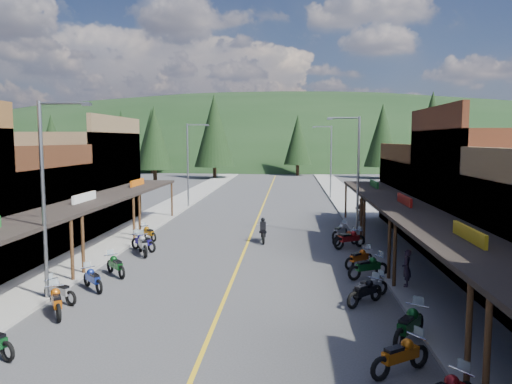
% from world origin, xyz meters
% --- Properties ---
extents(ground, '(220.00, 220.00, 0.00)m').
position_xyz_m(ground, '(0.00, 0.00, 0.00)').
color(ground, '#38383A').
rests_on(ground, ground).
extents(centerline, '(0.15, 90.00, 0.01)m').
position_xyz_m(centerline, '(0.00, 20.00, 0.01)').
color(centerline, gold).
rests_on(centerline, ground).
extents(sidewalk_west, '(3.40, 94.00, 0.15)m').
position_xyz_m(sidewalk_west, '(-8.70, 20.00, 0.07)').
color(sidewalk_west, gray).
rests_on(sidewalk_west, ground).
extents(sidewalk_east, '(3.40, 94.00, 0.15)m').
position_xyz_m(sidewalk_east, '(8.70, 20.00, 0.07)').
color(sidewalk_east, gray).
rests_on(sidewalk_east, ground).
extents(shop_west_3, '(10.90, 10.20, 8.20)m').
position_xyz_m(shop_west_3, '(-13.78, 11.30, 3.52)').
color(shop_west_3, brown).
rests_on(shop_west_3, ground).
extents(shop_east_2, '(10.90, 9.00, 8.20)m').
position_xyz_m(shop_east_2, '(13.78, 1.70, 3.52)').
color(shop_east_2, '#562B19').
rests_on(shop_east_2, ground).
extents(shop_east_3, '(10.90, 10.20, 6.20)m').
position_xyz_m(shop_east_3, '(13.75, 11.30, 2.53)').
color(shop_east_3, '#4C2D16').
rests_on(shop_east_3, ground).
extents(streetlight_0, '(2.16, 0.18, 8.00)m').
position_xyz_m(streetlight_0, '(-6.95, -6.00, 4.46)').
color(streetlight_0, gray).
rests_on(streetlight_0, ground).
extents(streetlight_1, '(2.16, 0.18, 8.00)m').
position_xyz_m(streetlight_1, '(-6.95, 22.00, 4.46)').
color(streetlight_1, gray).
rests_on(streetlight_1, ground).
extents(streetlight_2, '(2.16, 0.18, 8.00)m').
position_xyz_m(streetlight_2, '(6.95, 8.00, 4.46)').
color(streetlight_2, gray).
rests_on(streetlight_2, ground).
extents(streetlight_3, '(2.16, 0.18, 8.00)m').
position_xyz_m(streetlight_3, '(6.95, 30.00, 4.46)').
color(streetlight_3, gray).
rests_on(streetlight_3, ground).
extents(ridge_hill, '(310.00, 140.00, 60.00)m').
position_xyz_m(ridge_hill, '(0.00, 135.00, 0.00)').
color(ridge_hill, black).
rests_on(ridge_hill, ground).
extents(pine_0, '(5.04, 5.04, 11.00)m').
position_xyz_m(pine_0, '(-40.00, 62.00, 6.48)').
color(pine_0, black).
rests_on(pine_0, ground).
extents(pine_1, '(5.88, 5.88, 12.50)m').
position_xyz_m(pine_1, '(-24.00, 70.00, 7.24)').
color(pine_1, black).
rests_on(pine_1, ground).
extents(pine_2, '(6.72, 6.72, 14.00)m').
position_xyz_m(pine_2, '(-10.00, 58.00, 7.99)').
color(pine_2, black).
rests_on(pine_2, ground).
extents(pine_3, '(5.04, 5.04, 11.00)m').
position_xyz_m(pine_3, '(4.00, 66.00, 6.48)').
color(pine_3, black).
rests_on(pine_3, ground).
extents(pine_4, '(5.88, 5.88, 12.50)m').
position_xyz_m(pine_4, '(18.00, 60.00, 7.24)').
color(pine_4, black).
rests_on(pine_4, ground).
extents(pine_5, '(6.72, 6.72, 14.00)m').
position_xyz_m(pine_5, '(34.00, 72.00, 7.99)').
color(pine_5, black).
rests_on(pine_5, ground).
extents(pine_7, '(5.88, 5.88, 12.50)m').
position_xyz_m(pine_7, '(-32.00, 76.00, 7.24)').
color(pine_7, black).
rests_on(pine_7, ground).
extents(pine_8, '(4.48, 4.48, 10.00)m').
position_xyz_m(pine_8, '(-22.00, 40.00, 5.98)').
color(pine_8, black).
rests_on(pine_8, ground).
extents(pine_9, '(4.93, 4.93, 10.80)m').
position_xyz_m(pine_9, '(24.00, 45.00, 6.38)').
color(pine_9, black).
rests_on(pine_9, ground).
extents(pine_10, '(5.38, 5.38, 11.60)m').
position_xyz_m(pine_10, '(-18.00, 50.00, 6.78)').
color(pine_10, black).
rests_on(pine_10, ground).
extents(pine_11, '(5.82, 5.82, 12.40)m').
position_xyz_m(pine_11, '(20.00, 38.00, 7.19)').
color(pine_11, black).
rests_on(pine_11, ground).
extents(bike_west_4, '(1.67, 2.15, 1.19)m').
position_xyz_m(bike_west_4, '(-5.94, -7.62, 0.60)').
color(bike_west_4, '#B8540D').
rests_on(bike_west_4, ground).
extents(bike_west_5, '(1.97, 1.47, 1.09)m').
position_xyz_m(bike_west_5, '(-6.49, -6.20, 0.54)').
color(bike_west_5, gray).
rests_on(bike_west_5, ground).
extents(bike_west_6, '(1.79, 1.86, 1.11)m').
position_xyz_m(bike_west_6, '(-5.84, -4.47, 0.55)').
color(bike_west_6, navy).
rests_on(bike_west_6, ground).
extents(bike_west_7, '(1.82, 1.93, 1.14)m').
position_xyz_m(bike_west_7, '(-5.65, -2.15, 0.57)').
color(bike_west_7, '#0B3B14').
rests_on(bike_west_7, ground).
extents(bike_west_8, '(1.69, 2.39, 1.30)m').
position_xyz_m(bike_west_8, '(-5.62, 2.17, 0.65)').
color(bike_west_8, gray).
rests_on(bike_west_8, ground).
extents(bike_west_9, '(2.09, 1.74, 1.18)m').
position_xyz_m(bike_west_9, '(-5.90, 3.19, 0.59)').
color(bike_west_9, navy).
rests_on(bike_west_9, ground).
extents(bike_west_10, '(1.76, 1.77, 1.07)m').
position_xyz_m(bike_west_10, '(-6.49, 6.30, 0.54)').
color(bike_west_10, '#995E0A').
rests_on(bike_west_10, ground).
extents(bike_east_3, '(2.12, 1.75, 1.20)m').
position_xyz_m(bike_east_3, '(5.73, -11.47, 0.60)').
color(bike_east_3, '#9F4C0B').
rests_on(bike_east_3, ground).
extents(bike_east_4, '(1.93, 2.36, 1.32)m').
position_xyz_m(bike_east_4, '(6.47, -9.31, 0.66)').
color(bike_east_4, '#0D4118').
rests_on(bike_east_4, ground).
extents(bike_east_5, '(1.95, 1.93, 1.18)m').
position_xyz_m(bike_east_5, '(5.62, -5.60, 0.59)').
color(bike_east_5, black).
rests_on(bike_east_5, ground).
extents(bike_east_6, '(1.87, 1.58, 1.06)m').
position_xyz_m(bike_east_6, '(5.97, -4.69, 0.53)').
color(bike_east_6, '#A3A4A9').
rests_on(bike_east_6, ground).
extents(bike_east_7, '(2.24, 1.63, 1.23)m').
position_xyz_m(bike_east_7, '(6.32, -1.82, 0.61)').
color(bike_east_7, '#0C4018').
rests_on(bike_east_7, ground).
extents(bike_east_8, '(1.92, 1.79, 1.13)m').
position_xyz_m(bike_east_8, '(6.18, 0.15, 0.56)').
color(bike_east_8, '#A8430C').
rests_on(bike_east_8, ground).
extents(bike_east_9, '(2.29, 1.81, 1.28)m').
position_xyz_m(bike_east_9, '(6.24, 4.74, 0.64)').
color(bike_east_9, maroon).
rests_on(bike_east_9, ground).
extents(bike_east_10, '(1.97, 1.52, 1.09)m').
position_xyz_m(bike_east_10, '(6.10, 5.56, 0.55)').
color(bike_east_10, maroon).
rests_on(bike_east_10, ground).
extents(bike_east_11, '(1.65, 2.13, 1.18)m').
position_xyz_m(bike_east_11, '(5.91, 7.39, 0.59)').
color(bike_east_11, '#A9A8AD').
rests_on(bike_east_11, ground).
extents(rider_on_bike, '(0.89, 2.19, 1.63)m').
position_xyz_m(rider_on_bike, '(0.96, 6.23, 0.65)').
color(rider_on_bike, black).
rests_on(rider_on_bike, ground).
extents(pedestrian_east_a, '(0.49, 0.65, 1.61)m').
position_xyz_m(pedestrian_east_a, '(7.71, -3.44, 0.95)').
color(pedestrian_east_a, '#2D2030').
rests_on(pedestrian_east_a, sidewalk_east).
extents(pedestrian_east_b, '(0.89, 0.54, 1.80)m').
position_xyz_m(pedestrian_east_b, '(8.22, 14.37, 1.05)').
color(pedestrian_east_b, brown).
rests_on(pedestrian_east_b, sidewalk_east).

